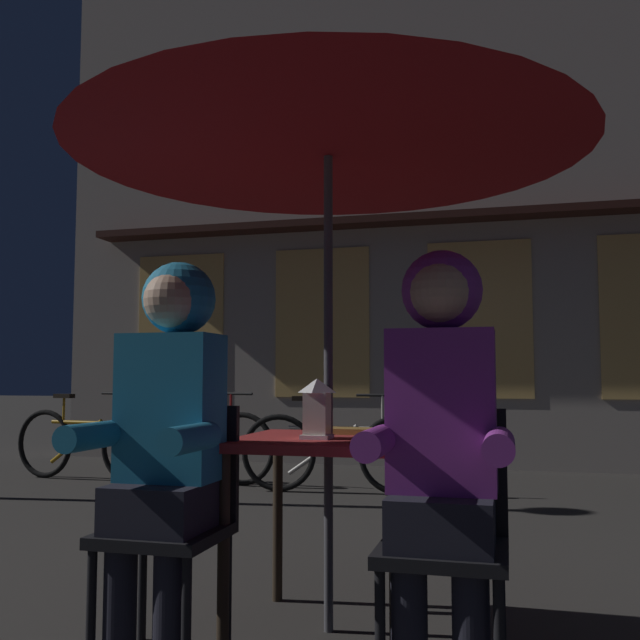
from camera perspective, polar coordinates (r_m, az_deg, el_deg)
The scene contains 13 objects.
ground_plane at distance 2.99m, azimuth 0.69°, elevation -23.63°, with size 60.00×60.00×0.00m, color #2D2B28.
cafe_table at distance 2.85m, azimuth 0.68°, elevation -11.40°, with size 0.72×0.72×0.74m.
patio_umbrella at distance 3.03m, azimuth 0.65°, elevation 16.35°, with size 2.10×2.10×2.31m.
lantern at distance 2.76m, azimuth -0.24°, elevation -6.97°, with size 0.11×0.11×0.23m.
chair_left at distance 2.69m, azimuth -11.65°, elevation -14.91°, with size 0.40×0.40×0.87m.
chair_right at distance 2.43m, azimuth 9.92°, elevation -16.06°, with size 0.40×0.40×0.87m.
person_left_hooded at distance 2.60m, azimuth -12.08°, elevation -7.34°, with size 0.45×0.56×1.40m.
person_right_hooded at distance 2.33m, azimuth 9.68°, elevation -7.71°, with size 0.45×0.56×1.40m.
shopfront_building at distance 8.41m, azimuth 12.55°, elevation 10.07°, with size 10.00×0.93×6.20m.
bicycle_nearest at distance 7.21m, azimuth -18.19°, elevation -9.37°, with size 1.67×0.27×0.84m.
bicycle_second at distance 6.86m, azimuth -10.04°, elevation -9.79°, with size 1.67×0.28×0.84m.
bicycle_third at distance 6.11m, azimuth 1.34°, elevation -10.50°, with size 1.68×0.15×0.84m.
book at distance 3.02m, azimuth 2.40°, elevation -8.85°, with size 0.20×0.14×0.02m, color olive.
Camera 1 is at (0.69, -2.74, 0.98)m, focal length 40.03 mm.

